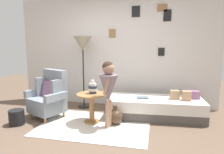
{
  "coord_description": "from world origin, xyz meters",
  "views": [
    {
      "loc": [
        0.99,
        -2.88,
        1.47
      ],
      "look_at": [
        0.15,
        0.95,
        0.85
      ],
      "focal_mm": 32.33,
      "sensor_mm": 36.0,
      "label": 1
    }
  ],
  "objects_px": {
    "side_table": "(92,102)",
    "floor_lamp": "(83,46)",
    "demijohn_near": "(115,117)",
    "person_child": "(108,85)",
    "book_on_daybed": "(143,98)",
    "vase_striped": "(93,88)",
    "daybed": "(155,107)",
    "armchair": "(49,96)",
    "magazine_basket": "(17,117)"
  },
  "relations": [
    {
      "from": "side_table",
      "to": "book_on_daybed",
      "type": "distance_m",
      "value": 1.05
    },
    {
      "from": "vase_striped",
      "to": "demijohn_near",
      "type": "distance_m",
      "value": 0.69
    },
    {
      "from": "book_on_daybed",
      "to": "floor_lamp",
      "type": "bearing_deg",
      "value": 163.6
    },
    {
      "from": "person_child",
      "to": "demijohn_near",
      "type": "xyz_separation_m",
      "value": [
        0.09,
        0.17,
        -0.63
      ]
    },
    {
      "from": "daybed",
      "to": "floor_lamp",
      "type": "bearing_deg",
      "value": 168.55
    },
    {
      "from": "magazine_basket",
      "to": "vase_striped",
      "type": "bearing_deg",
      "value": 18.2
    },
    {
      "from": "vase_striped",
      "to": "magazine_basket",
      "type": "distance_m",
      "value": 1.52
    },
    {
      "from": "armchair",
      "to": "side_table",
      "type": "height_order",
      "value": "armchair"
    },
    {
      "from": "side_table",
      "to": "floor_lamp",
      "type": "relative_size",
      "value": 0.34
    },
    {
      "from": "vase_striped",
      "to": "demijohn_near",
      "type": "bearing_deg",
      "value": -4.72
    },
    {
      "from": "vase_striped",
      "to": "book_on_daybed",
      "type": "height_order",
      "value": "vase_striped"
    },
    {
      "from": "demijohn_near",
      "to": "floor_lamp",
      "type": "bearing_deg",
      "value": 136.45
    },
    {
      "from": "floor_lamp",
      "to": "magazine_basket",
      "type": "bearing_deg",
      "value": -122.85
    },
    {
      "from": "person_child",
      "to": "book_on_daybed",
      "type": "relative_size",
      "value": 5.46
    },
    {
      "from": "demijohn_near",
      "to": "magazine_basket",
      "type": "xyz_separation_m",
      "value": [
        -1.8,
        -0.41,
        -0.01
      ]
    },
    {
      "from": "vase_striped",
      "to": "demijohn_near",
      "type": "xyz_separation_m",
      "value": [
        0.44,
        -0.04,
        -0.52
      ]
    },
    {
      "from": "floor_lamp",
      "to": "magazine_basket",
      "type": "distance_m",
      "value": 2.04
    },
    {
      "from": "daybed",
      "to": "side_table",
      "type": "relative_size",
      "value": 3.43
    },
    {
      "from": "book_on_daybed",
      "to": "person_child",
      "type": "bearing_deg",
      "value": -130.24
    },
    {
      "from": "person_child",
      "to": "book_on_daybed",
      "type": "height_order",
      "value": "person_child"
    },
    {
      "from": "armchair",
      "to": "demijohn_near",
      "type": "relative_size",
      "value": 2.62
    },
    {
      "from": "armchair",
      "to": "person_child",
      "type": "distance_m",
      "value": 1.38
    },
    {
      "from": "person_child",
      "to": "book_on_daybed",
      "type": "distance_m",
      "value": 0.94
    },
    {
      "from": "person_child",
      "to": "book_on_daybed",
      "type": "xyz_separation_m",
      "value": [
        0.56,
        0.66,
        -0.36
      ]
    },
    {
      "from": "daybed",
      "to": "vase_striped",
      "type": "height_order",
      "value": "vase_striped"
    },
    {
      "from": "armchair",
      "to": "daybed",
      "type": "distance_m",
      "value": 2.18
    },
    {
      "from": "armchair",
      "to": "floor_lamp",
      "type": "xyz_separation_m",
      "value": [
        0.45,
        0.8,
        1.01
      ]
    },
    {
      "from": "side_table",
      "to": "demijohn_near",
      "type": "relative_size",
      "value": 1.53
    },
    {
      "from": "side_table",
      "to": "floor_lamp",
      "type": "bearing_deg",
      "value": 118.58
    },
    {
      "from": "floor_lamp",
      "to": "book_on_daybed",
      "type": "height_order",
      "value": "floor_lamp"
    },
    {
      "from": "side_table",
      "to": "magazine_basket",
      "type": "height_order",
      "value": "side_table"
    },
    {
      "from": "floor_lamp",
      "to": "person_child",
      "type": "bearing_deg",
      "value": -51.35
    },
    {
      "from": "daybed",
      "to": "vase_striped",
      "type": "bearing_deg",
      "value": -155.56
    },
    {
      "from": "side_table",
      "to": "floor_lamp",
      "type": "xyz_separation_m",
      "value": [
        -0.49,
        0.9,
        1.05
      ]
    },
    {
      "from": "person_child",
      "to": "magazine_basket",
      "type": "bearing_deg",
      "value": -172.21
    },
    {
      "from": "person_child",
      "to": "magazine_basket",
      "type": "height_order",
      "value": "person_child"
    },
    {
      "from": "vase_striped",
      "to": "book_on_daybed",
      "type": "xyz_separation_m",
      "value": [
        0.91,
        0.45,
        -0.25
      ]
    },
    {
      "from": "armchair",
      "to": "book_on_daybed",
      "type": "distance_m",
      "value": 1.91
    },
    {
      "from": "vase_striped",
      "to": "floor_lamp",
      "type": "distance_m",
      "value": 1.27
    },
    {
      "from": "demijohn_near",
      "to": "armchair",
      "type": "bearing_deg",
      "value": 175.68
    },
    {
      "from": "daybed",
      "to": "side_table",
      "type": "distance_m",
      "value": 1.32
    },
    {
      "from": "daybed",
      "to": "vase_striped",
      "type": "relative_size",
      "value": 7.58
    },
    {
      "from": "side_table",
      "to": "person_child",
      "type": "relative_size",
      "value": 0.47
    },
    {
      "from": "vase_striped",
      "to": "magazine_basket",
      "type": "xyz_separation_m",
      "value": [
        -1.35,
        -0.44,
        -0.53
      ]
    },
    {
      "from": "daybed",
      "to": "person_child",
      "type": "height_order",
      "value": "person_child"
    },
    {
      "from": "side_table",
      "to": "demijohn_near",
      "type": "distance_m",
      "value": 0.52
    },
    {
      "from": "floor_lamp",
      "to": "person_child",
      "type": "height_order",
      "value": "floor_lamp"
    },
    {
      "from": "armchair",
      "to": "demijohn_near",
      "type": "height_order",
      "value": "armchair"
    },
    {
      "from": "daybed",
      "to": "person_child",
      "type": "bearing_deg",
      "value": -137.49
    },
    {
      "from": "armchair",
      "to": "book_on_daybed",
      "type": "height_order",
      "value": "armchair"
    }
  ]
}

